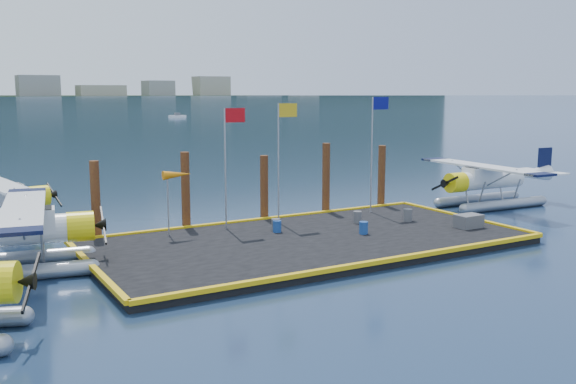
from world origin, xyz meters
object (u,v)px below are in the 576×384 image
drum_1 (364,228)px  flagpole_yellow (282,144)px  flagpole_blue (375,137)px  piling_3 (326,181)px  windsock (177,176)px  piling_1 (186,193)px  piling_2 (264,190)px  drum_4 (408,215)px  seaplane_b (14,235)px  flagpole_red (229,149)px  drum_2 (357,217)px  seaplane_d (487,183)px  crate (469,221)px  drum_5 (276,225)px  piling_0 (96,203)px  piling_4 (381,179)px  drum_0 (277,226)px

drum_1 → flagpole_yellow: bearing=115.3°
flagpole_blue → piling_3: flagpole_blue is taller
windsock → piling_1: size_ratio=0.74×
piling_2 → drum_4: bearing=-37.3°
seaplane_b → drum_1: seaplane_b is taller
flagpole_red → windsock: 2.97m
drum_2 → piling_2: size_ratio=0.16×
seaplane_d → flagpole_blue: size_ratio=1.54×
crate → flagpole_red: 12.60m
flagpole_blue → piling_2: (-6.20, 1.60, -2.79)m
piling_1 → flagpole_red: bearing=-43.2°
drum_5 → windsock: windsock is taller
crate → piling_0: size_ratio=0.33×
drum_5 → flagpole_blue: size_ratio=0.09×
windsock → piling_1: piling_1 is taller
seaplane_d → piling_4: piling_4 is taller
drum_5 → piling_0: (-7.91, 3.29, 1.29)m
drum_2 → crate: bearing=-41.4°
piling_1 → piling_2: 4.50m
drum_2 → flagpole_blue: 5.22m
piling_1 → seaplane_d: bearing=-6.6°
seaplane_b → flagpole_red: 10.81m
windsock → drum_0: bearing=-24.1°
seaplane_b → piling_1: 9.25m
flagpole_red → drum_4: bearing=-19.0°
drum_5 → crate: 9.77m
crate → flagpole_red: (-10.55, 5.83, 3.67)m
seaplane_b → piling_4: size_ratio=2.55×
drum_0 → piling_2: piling_2 is taller
seaplane_b → piling_3: piling_3 is taller
flagpole_red → piling_4: 11.17m
drum_2 → windsock: 9.65m
drum_2 → drum_5: 4.66m
drum_1 → piling_0: 12.82m
seaplane_b → windsock: (7.53, 1.87, 1.66)m
crate → flagpole_red: size_ratio=0.22×
flagpole_yellow → piling_4: bearing=11.6°
drum_0 → drum_5: size_ratio=0.94×
piling_2 → flagpole_yellow: bearing=-82.8°
windsock → piling_0: bearing=155.3°
drum_4 → drum_5: (-7.21, 1.38, -0.03)m
drum_4 → piling_4: piling_4 is taller
flagpole_blue → seaplane_b: bearing=-174.5°
seaplane_b → drum_1: 15.55m
piling_0 → drum_2: bearing=-16.5°
drum_1 → piling_1: bearing=138.6°
seaplane_b → drum_2: seaplane_b is taller
flagpole_blue → piling_3: size_ratio=1.51×
piling_0 → piling_3: (13.00, 0.00, 0.15)m
drum_2 → piling_0: bearing=163.5°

